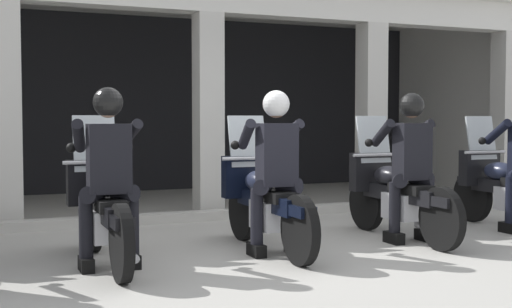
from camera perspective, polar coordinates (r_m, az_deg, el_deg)
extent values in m
plane|color=#A8A59E|center=(9.58, -6.23, -4.93)|extent=(80.00, 80.00, 0.00)
cube|color=black|center=(12.70, -9.13, 4.18)|extent=(11.38, 0.24, 3.18)
cube|color=silver|center=(13.55, 16.60, 4.02)|extent=(0.30, 4.09, 3.18)
cube|color=beige|center=(8.82, -20.27, 3.16)|extent=(0.35, 0.36, 2.74)
cube|color=beige|center=(9.29, -4.04, 3.32)|extent=(0.35, 0.36, 2.74)
cube|color=beige|center=(10.41, 9.66, 3.25)|extent=(0.35, 0.36, 2.74)
cube|color=beige|center=(12.00, 20.22, 3.06)|extent=(0.35, 0.36, 2.74)
cube|color=#B7B5AD|center=(8.91, -2.98, -5.12)|extent=(10.98, 0.24, 0.12)
cylinder|color=black|center=(6.92, -13.53, -5.36)|extent=(0.09, 0.64, 0.64)
cylinder|color=black|center=(5.56, -11.25, -7.37)|extent=(0.09, 0.64, 0.64)
cube|color=black|center=(6.89, -13.55, -3.65)|extent=(0.14, 0.44, 0.08)
cube|color=silver|center=(6.18, -12.44, -5.87)|extent=(0.28, 0.44, 0.28)
cube|color=black|center=(6.21, -12.54, -4.61)|extent=(0.18, 1.24, 0.16)
ellipsoid|color=black|center=(6.41, -12.90, -2.77)|extent=(0.26, 0.48, 0.22)
cube|color=black|center=(6.03, -12.24, -4.17)|extent=(0.24, 0.52, 0.10)
cube|color=black|center=(5.59, -11.39, -5.48)|extent=(0.16, 0.48, 0.10)
cylinder|color=silver|center=(6.83, -13.48, -3.43)|extent=(0.05, 0.24, 0.53)
cube|color=black|center=(6.76, -13.41, -2.31)|extent=(0.52, 0.16, 0.44)
sphere|color=silver|center=(6.85, -13.55, -2.07)|extent=(0.18, 0.18, 0.18)
cube|color=silver|center=(6.71, -13.42, 0.86)|extent=(0.40, 0.14, 0.54)
cylinder|color=silver|center=(6.64, -13.30, -0.67)|extent=(0.62, 0.04, 0.04)
cylinder|color=silver|center=(5.90, -10.66, -8.19)|extent=(0.07, 0.55, 0.07)
cube|color=black|center=(5.97, -12.25, -0.38)|extent=(0.36, 0.22, 0.60)
cube|color=black|center=(6.09, -12.46, -0.13)|extent=(0.05, 0.02, 0.32)
sphere|color=tan|center=(5.98, -12.33, 3.98)|extent=(0.21, 0.21, 0.21)
sphere|color=black|center=(5.98, -12.34, 4.27)|extent=(0.26, 0.26, 0.26)
cylinder|color=black|center=(6.04, -10.95, -3.28)|extent=(0.26, 0.29, 0.17)
cylinder|color=black|center=(6.09, -10.36, -5.83)|extent=(0.12, 0.12, 0.53)
cube|color=black|center=(6.16, -10.36, -8.81)|extent=(0.11, 0.26, 0.12)
cylinder|color=black|center=(5.99, -13.57, -3.36)|extent=(0.26, 0.29, 0.17)
cylinder|color=black|center=(6.02, -14.11, -5.98)|extent=(0.12, 0.12, 0.53)
cube|color=black|center=(6.09, -14.08, -8.99)|extent=(0.11, 0.26, 0.12)
cylinder|color=black|center=(6.23, -10.66, 1.52)|extent=(0.19, 0.48, 0.31)
sphere|color=black|center=(6.45, -10.69, 0.59)|extent=(0.09, 0.09, 0.09)
cylinder|color=black|center=(6.16, -14.67, 1.46)|extent=(0.19, 0.48, 0.31)
sphere|color=black|center=(6.36, -15.27, 0.50)|extent=(0.09, 0.09, 0.09)
cylinder|color=black|center=(7.36, -1.14, -4.78)|extent=(0.09, 0.64, 0.64)
cylinder|color=black|center=(6.09, 3.71, -6.41)|extent=(0.09, 0.64, 0.64)
cube|color=black|center=(7.33, -1.14, -3.17)|extent=(0.14, 0.44, 0.08)
cube|color=silver|center=(6.67, 1.23, -5.16)|extent=(0.28, 0.44, 0.28)
cube|color=black|center=(6.69, 1.06, -4.00)|extent=(0.18, 1.24, 0.16)
ellipsoid|color=#1E2338|center=(6.88, 0.32, -2.31)|extent=(0.26, 0.48, 0.22)
cube|color=black|center=(6.52, 1.69, -3.57)|extent=(0.24, 0.52, 0.10)
cube|color=black|center=(6.12, 3.47, -4.70)|extent=(0.16, 0.48, 0.10)
cylinder|color=silver|center=(7.27, -0.96, -2.97)|extent=(0.05, 0.24, 0.53)
cube|color=black|center=(7.21, -0.79, -1.91)|extent=(0.52, 0.16, 0.44)
sphere|color=silver|center=(7.30, -1.08, -1.69)|extent=(0.18, 0.18, 0.18)
cube|color=silver|center=(7.16, -0.73, 1.07)|extent=(0.40, 0.14, 0.54)
cylinder|color=silver|center=(7.10, -0.49, -0.36)|extent=(0.62, 0.04, 0.04)
cylinder|color=silver|center=(6.43, 3.48, -7.21)|extent=(0.07, 0.55, 0.07)
cube|color=black|center=(6.47, 1.77, -0.06)|extent=(0.36, 0.22, 0.60)
cube|color=#591414|center=(6.58, 1.34, 0.16)|extent=(0.05, 0.02, 0.32)
sphere|color=#936B51|center=(6.48, 1.70, 3.97)|extent=(0.21, 0.21, 0.21)
sphere|color=silver|center=(6.48, 1.70, 4.23)|extent=(0.26, 0.26, 0.26)
cylinder|color=black|center=(6.57, 2.81, -2.73)|extent=(0.26, 0.29, 0.17)
cylinder|color=black|center=(6.63, 3.27, -5.07)|extent=(0.12, 0.12, 0.53)
cube|color=black|center=(6.69, 3.23, -7.82)|extent=(0.11, 0.26, 0.12)
cylinder|color=black|center=(6.46, 0.56, -2.83)|extent=(0.26, 0.29, 0.17)
cylinder|color=black|center=(6.47, 0.07, -5.27)|extent=(0.12, 0.12, 0.53)
cube|color=black|center=(6.53, 0.03, -8.08)|extent=(0.11, 0.26, 0.12)
cylinder|color=black|center=(6.76, 2.67, 1.68)|extent=(0.19, 0.48, 0.31)
sphere|color=black|center=(6.97, 2.23, 0.81)|extent=(0.09, 0.09, 0.09)
cylinder|color=black|center=(6.59, -0.80, 1.65)|extent=(0.19, 0.48, 0.31)
sphere|color=black|center=(6.77, -1.77, 0.75)|extent=(0.09, 0.09, 0.09)
cylinder|color=black|center=(8.13, 9.26, -4.08)|extent=(0.09, 0.64, 0.64)
cylinder|color=black|center=(6.99, 15.34, -5.30)|extent=(0.09, 0.64, 0.64)
cube|color=black|center=(8.11, 9.27, -2.62)|extent=(0.14, 0.44, 0.08)
cube|color=silver|center=(7.50, 12.29, -4.31)|extent=(0.28, 0.44, 0.28)
cube|color=black|center=(7.53, 12.08, -3.29)|extent=(0.18, 1.24, 0.16)
ellipsoid|color=black|center=(7.69, 11.16, -1.80)|extent=(0.26, 0.48, 0.22)
cube|color=black|center=(7.38, 12.88, -2.88)|extent=(0.24, 0.52, 0.10)
cube|color=black|center=(7.02, 15.06, -3.81)|extent=(0.16, 0.48, 0.10)
cylinder|color=silver|center=(8.05, 9.49, -2.43)|extent=(0.05, 0.24, 0.53)
cube|color=black|center=(7.99, 9.73, -1.47)|extent=(0.52, 0.16, 0.44)
sphere|color=silver|center=(8.08, 9.35, -1.28)|extent=(0.18, 0.18, 0.18)
cube|color=silver|center=(7.96, 9.83, 1.22)|extent=(0.40, 0.14, 0.54)
cylinder|color=silver|center=(7.90, 10.13, -0.07)|extent=(0.62, 0.04, 0.04)
cylinder|color=silver|center=(7.32, 14.62, -6.06)|extent=(0.07, 0.55, 0.07)
cube|color=black|center=(7.33, 13.01, 0.22)|extent=(0.36, 0.22, 0.60)
cube|color=#591414|center=(7.43, 12.47, 0.41)|extent=(0.05, 0.02, 0.32)
sphere|color=#936B51|center=(7.34, 12.96, 3.77)|extent=(0.21, 0.21, 0.21)
sphere|color=black|center=(7.34, 12.96, 4.01)|extent=(0.26, 0.26, 0.26)
cylinder|color=black|center=(7.45, 13.77, -2.14)|extent=(0.26, 0.29, 0.17)
cylinder|color=black|center=(7.51, 14.11, -4.21)|extent=(0.12, 0.12, 0.53)
cube|color=black|center=(7.57, 14.03, -6.65)|extent=(0.11, 0.26, 0.12)
cylinder|color=black|center=(7.29, 11.99, -2.23)|extent=(0.26, 0.29, 0.17)
cylinder|color=black|center=(7.28, 11.58, -4.41)|extent=(0.12, 0.12, 0.53)
cube|color=black|center=(7.34, 11.51, -6.92)|extent=(0.11, 0.26, 0.12)
cylinder|color=black|center=(7.64, 13.36, 1.75)|extent=(0.19, 0.48, 0.31)
sphere|color=black|center=(7.84, 12.69, 0.98)|extent=(0.09, 0.09, 0.09)
cylinder|color=black|center=(7.39, 10.60, 1.74)|extent=(0.19, 0.48, 0.31)
sphere|color=black|center=(7.55, 9.46, 0.94)|extent=(0.09, 0.09, 0.09)
cylinder|color=black|center=(9.10, 17.73, -3.44)|extent=(0.09, 0.64, 0.64)
cube|color=black|center=(9.08, 17.75, -2.13)|extent=(0.14, 0.44, 0.08)
ellipsoid|color=#1E2338|center=(8.71, 19.81, -1.37)|extent=(0.26, 0.48, 0.22)
cylinder|color=silver|center=(9.03, 18.00, -1.96)|extent=(0.05, 0.24, 0.53)
cube|color=black|center=(8.97, 18.26, -1.10)|extent=(0.52, 0.16, 0.44)
sphere|color=silver|center=(9.05, 17.85, -0.93)|extent=(0.18, 0.18, 0.18)
cube|color=silver|center=(8.94, 18.39, 1.29)|extent=(0.40, 0.14, 0.54)
cylinder|color=silver|center=(8.89, 18.71, 0.15)|extent=(0.62, 0.04, 0.04)
cylinder|color=black|center=(8.31, 20.62, -3.63)|extent=(0.12, 0.12, 0.53)
cube|color=black|center=(8.36, 20.53, -5.84)|extent=(0.11, 0.26, 0.12)
cylinder|color=black|center=(8.40, 19.63, 1.76)|extent=(0.19, 0.48, 0.31)
sphere|color=black|center=(8.53, 18.47, 1.05)|extent=(0.09, 0.09, 0.09)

